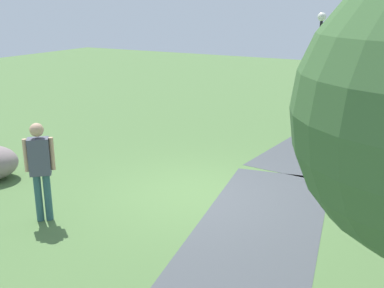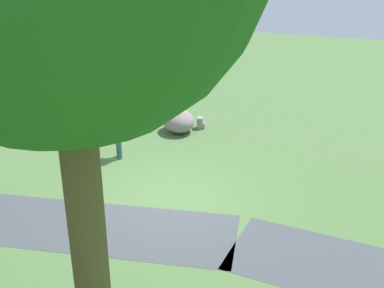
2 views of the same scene
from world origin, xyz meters
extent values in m
plane|color=#4D6F3C|center=(0.00, 0.00, 0.00)|extent=(48.00, 48.00, 0.00)
cube|color=#43474C|center=(-6.01, 1.48, 0.00)|extent=(8.15, 2.77, 0.01)
cube|color=#43474C|center=(1.91, 1.84, 0.00)|extent=(8.25, 3.48, 0.01)
cylinder|color=black|center=(-7.99, 0.25, 0.05)|extent=(0.20, 0.20, 0.10)
cylinder|color=black|center=(-7.99, 0.25, 1.60)|extent=(0.10, 0.10, 3.19)
sphere|color=white|center=(-7.99, 0.25, 3.33)|extent=(0.28, 0.28, 0.28)
cylinder|color=#315A60|center=(2.45, -1.92, 0.44)|extent=(0.13, 0.13, 0.88)
cylinder|color=#315A60|center=(2.34, -1.80, 0.44)|extent=(0.13, 0.13, 0.88)
cube|color=#4C4F60|center=(2.39, -1.86, 1.21)|extent=(0.42, 0.43, 0.66)
cylinder|color=tan|center=(2.54, -2.02, 1.25)|extent=(0.08, 0.08, 0.59)
cylinder|color=tan|center=(2.25, -1.70, 1.25)|extent=(0.08, 0.08, 0.59)
sphere|color=tan|center=(2.39, -1.86, 1.69)|extent=(0.24, 0.24, 0.24)
camera|label=1|loc=(7.87, 4.25, 3.80)|focal=43.90mm
camera|label=2|loc=(-4.12, 9.71, 6.03)|focal=44.98mm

